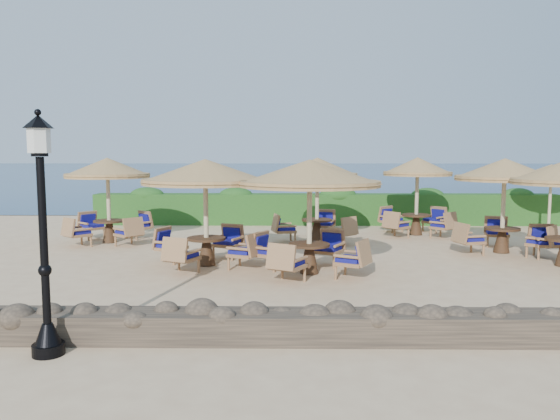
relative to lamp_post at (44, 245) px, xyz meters
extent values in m
plane|color=#D7B588|center=(4.80, 6.80, -1.55)|extent=(120.00, 120.00, 0.00)
plane|color=#0C264D|center=(4.80, 76.80, -1.55)|extent=(160.00, 160.00, 0.00)
cube|color=#1C4817|center=(4.80, 14.00, -0.95)|extent=(18.00, 0.90, 1.20)
cube|color=brown|center=(4.80, 0.60, -1.33)|extent=(15.00, 0.65, 0.44)
cylinder|color=black|center=(0.00, 0.00, -1.47)|extent=(0.44, 0.44, 0.16)
cone|color=black|center=(0.00, 0.00, -1.25)|extent=(0.36, 0.36, 0.30)
cylinder|color=black|center=(0.00, 0.00, 0.00)|extent=(0.11, 0.11, 2.40)
cylinder|color=silver|center=(0.00, 0.00, 1.43)|extent=(0.30, 0.30, 0.36)
cone|color=black|center=(0.00, 0.00, 1.67)|extent=(0.40, 0.40, 0.18)
cylinder|color=beige|center=(12.60, 12.00, -0.45)|extent=(0.10, 0.10, 2.20)
cone|color=olive|center=(12.60, 12.00, 0.63)|extent=(2.30, 2.30, 0.45)
cylinder|color=beige|center=(1.31, 6.08, -0.35)|extent=(0.12, 0.12, 2.40)
cone|color=olive|center=(1.31, 6.08, 0.83)|extent=(3.15, 3.15, 0.55)
cylinder|color=olive|center=(1.31, 6.08, 0.55)|extent=(3.09, 3.09, 0.14)
cylinder|color=#442B18|center=(1.31, 6.08, -0.87)|extent=(0.96, 0.96, 0.06)
cone|color=#442B18|center=(1.31, 6.08, -1.22)|extent=(0.44, 0.44, 0.64)
cylinder|color=beige|center=(3.84, 5.19, -0.35)|extent=(0.12, 0.12, 2.40)
cone|color=olive|center=(3.84, 5.19, 0.83)|extent=(3.30, 3.30, 0.55)
cylinder|color=olive|center=(3.84, 5.19, 0.55)|extent=(3.24, 3.24, 0.14)
cylinder|color=#442B18|center=(3.84, 5.19, -0.87)|extent=(0.96, 0.96, 0.06)
cone|color=#442B18|center=(3.84, 5.19, -1.22)|extent=(0.44, 0.44, 0.64)
cylinder|color=beige|center=(-2.25, 9.54, -0.35)|extent=(0.12, 0.12, 2.40)
cone|color=olive|center=(-2.25, 9.54, 0.83)|extent=(2.62, 2.62, 0.55)
cylinder|color=olive|center=(-2.25, 9.54, 0.55)|extent=(2.56, 2.56, 0.14)
cylinder|color=#442B18|center=(-2.25, 9.54, -0.87)|extent=(0.96, 0.96, 0.06)
cone|color=#442B18|center=(-2.25, 9.54, -1.22)|extent=(0.44, 0.44, 0.64)
cylinder|color=beige|center=(4.27, 9.89, -0.35)|extent=(0.12, 0.12, 2.40)
cone|color=olive|center=(4.27, 9.89, 0.83)|extent=(2.57, 2.57, 0.55)
cylinder|color=olive|center=(4.27, 9.89, 0.55)|extent=(2.52, 2.52, 0.14)
cylinder|color=#442B18|center=(4.27, 9.89, -0.87)|extent=(0.96, 0.96, 0.06)
cone|color=#442B18|center=(4.27, 9.89, -1.22)|extent=(0.44, 0.44, 0.64)
cylinder|color=beige|center=(7.74, 11.29, -0.35)|extent=(0.12, 0.12, 2.40)
cone|color=olive|center=(7.74, 11.29, 0.83)|extent=(2.33, 2.33, 0.55)
cylinder|color=olive|center=(7.74, 11.29, 0.55)|extent=(2.28, 2.28, 0.14)
cylinder|color=#442B18|center=(7.74, 11.29, -0.87)|extent=(0.96, 0.96, 0.06)
cone|color=#442B18|center=(7.74, 11.29, -1.22)|extent=(0.44, 0.44, 0.64)
cylinder|color=beige|center=(9.37, 7.95, -0.35)|extent=(0.12, 0.12, 2.40)
cone|color=olive|center=(9.37, 7.95, 0.83)|extent=(2.72, 2.72, 0.55)
cylinder|color=olive|center=(9.37, 7.95, 0.55)|extent=(2.67, 2.67, 0.14)
cylinder|color=#442B18|center=(9.37, 7.95, -0.87)|extent=(0.96, 0.96, 0.06)
cone|color=#442B18|center=(9.37, 7.95, -1.22)|extent=(0.44, 0.44, 0.64)
camera|label=1|loc=(3.33, -7.30, 1.25)|focal=35.00mm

